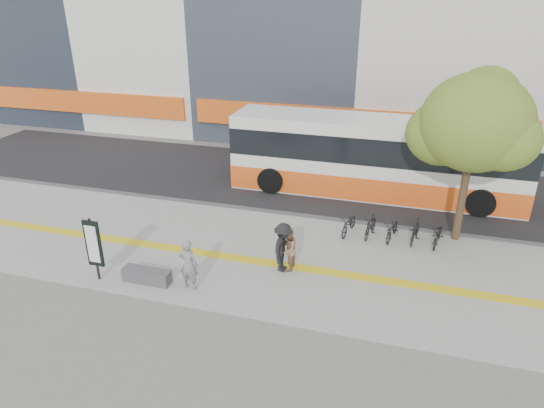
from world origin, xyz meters
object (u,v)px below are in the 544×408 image
(bench, at_px, (147,276))
(pedestrian_tan, at_px, (288,249))
(street_tree, at_px, (474,124))
(signboard, at_px, (93,245))
(bus, at_px, (374,159))
(pedestrian_dark, at_px, (283,247))
(seated_woman, at_px, (189,265))

(bench, bearing_deg, pedestrian_tan, 25.34)
(bench, xyz_separation_m, street_tree, (9.78, 6.02, 4.21))
(signboard, bearing_deg, bus, 51.74)
(bus, distance_m, pedestrian_dark, 8.14)
(signboard, height_order, street_tree, street_tree)
(street_tree, xyz_separation_m, pedestrian_tan, (-5.59, -4.04, -3.65))
(signboard, relative_size, pedestrian_tan, 1.40)
(pedestrian_tan, distance_m, pedestrian_dark, 0.17)
(bench, bearing_deg, street_tree, 31.62)
(pedestrian_tan, bearing_deg, street_tree, 124.66)
(signboard, height_order, bus, bus)
(bench, relative_size, bus, 0.12)
(signboard, distance_m, street_tree, 13.40)
(seated_woman, bearing_deg, signboard, 7.90)
(pedestrian_tan, bearing_deg, pedestrian_dark, -60.97)
(signboard, bearing_deg, pedestrian_dark, 21.36)
(bench, xyz_separation_m, pedestrian_dark, (4.06, 1.91, 0.64))
(signboard, distance_m, seated_woman, 3.15)
(bench, height_order, seated_woman, seated_woman)
(seated_woman, relative_size, pedestrian_tan, 1.09)
(bench, relative_size, signboard, 0.73)
(bus, relative_size, pedestrian_tan, 8.32)
(bench, bearing_deg, signboard, -169.19)
(bench, distance_m, bus, 11.64)
(bench, relative_size, pedestrian_tan, 1.02)
(seated_woman, bearing_deg, bus, -115.45)
(bench, xyz_separation_m, seated_woman, (1.49, 0.07, 0.63))
(street_tree, bearing_deg, bench, -148.38)
(signboard, distance_m, pedestrian_tan, 6.24)
(bench, relative_size, seated_woman, 0.94)
(signboard, xyz_separation_m, seated_woman, (3.09, 0.37, -0.43))
(signboard, distance_m, pedestrian_dark, 6.09)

